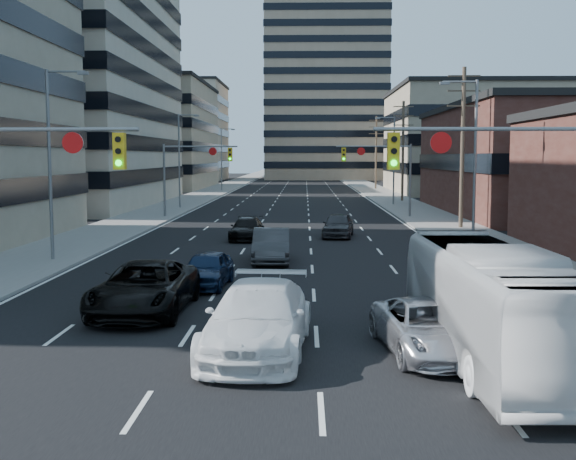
% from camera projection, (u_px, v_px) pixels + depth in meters
% --- Properties ---
extents(ground, '(400.00, 400.00, 0.00)m').
position_uv_depth(ground, '(229.00, 413.00, 14.10)').
color(ground, black).
rests_on(ground, ground).
extents(road_surface, '(18.00, 300.00, 0.02)m').
position_uv_depth(road_surface, '(297.00, 182.00, 143.39)').
color(road_surface, black).
rests_on(road_surface, ground).
extents(sidewalk_left, '(5.00, 300.00, 0.15)m').
position_uv_depth(sidewalk_left, '(240.00, 181.00, 143.65)').
color(sidewalk_left, slate).
rests_on(sidewalk_left, ground).
extents(sidewalk_right, '(5.00, 300.00, 0.15)m').
position_uv_depth(sidewalk_right, '(355.00, 181.00, 143.12)').
color(sidewalk_right, slate).
rests_on(sidewalk_right, ground).
extents(office_left_mid, '(26.00, 34.00, 28.00)m').
position_uv_depth(office_left_mid, '(24.00, 67.00, 72.98)').
color(office_left_mid, '#ADA089').
rests_on(office_left_mid, ground).
extents(office_left_far, '(20.00, 30.00, 16.00)m').
position_uv_depth(office_left_far, '(143.00, 137.00, 113.30)').
color(office_left_far, gray).
rests_on(office_left_far, ground).
extents(storefront_right_mid, '(20.00, 30.00, 9.00)m').
position_uv_depth(storefront_right_mid, '(563.00, 162.00, 62.82)').
color(storefront_right_mid, '#472119').
rests_on(storefront_right_mid, ground).
extents(office_right_far, '(22.00, 28.00, 14.00)m').
position_uv_depth(office_right_far, '(474.00, 142.00, 100.33)').
color(office_right_far, gray).
rests_on(office_right_far, ground).
extents(apartment_tower, '(26.00, 26.00, 58.00)m').
position_uv_depth(apartment_tower, '(326.00, 48.00, 160.20)').
color(apartment_tower, gray).
rests_on(apartment_tower, ground).
extents(bg_block_left, '(24.00, 24.00, 20.00)m').
position_uv_depth(bg_block_left, '(166.00, 133.00, 152.97)').
color(bg_block_left, '#ADA089').
rests_on(bg_block_left, ground).
extents(bg_block_right, '(22.00, 22.00, 12.00)m').
position_uv_depth(bg_block_right, '(460.00, 151.00, 142.04)').
color(bg_block_right, gray).
rests_on(bg_block_right, ground).
extents(signal_near_left, '(6.59, 0.33, 6.00)m').
position_uv_depth(signal_near_left, '(10.00, 179.00, 21.79)').
color(signal_near_left, slate).
rests_on(signal_near_left, ground).
extents(signal_near_right, '(6.59, 0.33, 6.00)m').
position_uv_depth(signal_near_right, '(506.00, 179.00, 21.44)').
color(signal_near_right, slate).
rests_on(signal_near_right, ground).
extents(signal_far_left, '(6.09, 0.33, 6.00)m').
position_uv_depth(signal_far_left, '(192.00, 165.00, 58.59)').
color(signal_far_left, slate).
rests_on(signal_far_left, ground).
extents(signal_far_right, '(6.09, 0.33, 6.00)m').
position_uv_depth(signal_far_right, '(382.00, 165.00, 58.24)').
color(signal_far_right, slate).
rests_on(signal_far_right, ground).
extents(utility_pole_block, '(2.20, 0.28, 11.00)m').
position_uv_depth(utility_pole_block, '(463.00, 145.00, 49.04)').
color(utility_pole_block, '#4C3D2D').
rests_on(utility_pole_block, ground).
extents(utility_pole_midblock, '(2.20, 0.28, 11.00)m').
position_uv_depth(utility_pole_midblock, '(403.00, 149.00, 78.87)').
color(utility_pole_midblock, '#4C3D2D').
rests_on(utility_pole_midblock, ground).
extents(utility_pole_distant, '(2.20, 0.28, 11.00)m').
position_uv_depth(utility_pole_distant, '(376.00, 151.00, 108.71)').
color(utility_pole_distant, '#4C3D2D').
rests_on(utility_pole_distant, ground).
extents(streetlight_left_near, '(2.03, 0.22, 9.00)m').
position_uv_depth(streetlight_left_near, '(53.00, 155.00, 33.72)').
color(streetlight_left_near, slate).
rests_on(streetlight_left_near, ground).
extents(streetlight_left_mid, '(2.03, 0.22, 9.00)m').
position_uv_depth(streetlight_left_mid, '(181.00, 156.00, 68.53)').
color(streetlight_left_mid, slate).
rests_on(streetlight_left_mid, ground).
extents(streetlight_left_far, '(2.03, 0.22, 9.00)m').
position_uv_depth(streetlight_left_far, '(223.00, 156.00, 103.34)').
color(streetlight_left_far, slate).
rests_on(streetlight_left_far, ground).
extents(streetlight_right_near, '(2.03, 0.22, 9.00)m').
position_uv_depth(streetlight_right_near, '(472.00, 155.00, 38.21)').
color(streetlight_right_near, slate).
rests_on(streetlight_right_near, ground).
extents(streetlight_right_far, '(2.03, 0.22, 9.00)m').
position_uv_depth(streetlight_right_far, '(392.00, 156.00, 73.02)').
color(streetlight_right_far, slate).
rests_on(streetlight_right_far, ground).
extents(black_pickup, '(2.87, 5.98, 1.64)m').
position_uv_depth(black_pickup, '(144.00, 288.00, 22.92)').
color(black_pickup, black).
rests_on(black_pickup, ground).
extents(white_van, '(2.88, 6.21, 1.76)m').
position_uv_depth(white_van, '(258.00, 319.00, 18.32)').
color(white_van, white).
rests_on(white_van, ground).
extents(silver_suv, '(2.81, 5.09, 1.35)m').
position_uv_depth(silver_suv, '(429.00, 328.00, 18.20)').
color(silver_suv, silver).
rests_on(silver_suv, ground).
extents(transit_bus, '(2.63, 10.33, 2.86)m').
position_uv_depth(transit_bus, '(490.00, 303.00, 17.58)').
color(transit_bus, silver).
rests_on(transit_bus, ground).
extents(sedan_blue, '(1.92, 4.17, 1.39)m').
position_uv_depth(sedan_blue, '(207.00, 269.00, 27.58)').
color(sedan_blue, '#0E1D39').
rests_on(sedan_blue, ground).
extents(sedan_grey_center, '(1.82, 4.90, 1.60)m').
position_uv_depth(sedan_grey_center, '(271.00, 246.00, 33.91)').
color(sedan_grey_center, '#323335').
rests_on(sedan_grey_center, ground).
extents(sedan_black_far, '(2.00, 4.60, 1.32)m').
position_uv_depth(sedan_black_far, '(247.00, 229.00, 43.25)').
color(sedan_black_far, black).
rests_on(sedan_black_far, ground).
extents(sedan_grey_right, '(2.30, 4.61, 1.51)m').
position_uv_depth(sedan_grey_right, '(338.00, 225.00, 44.64)').
color(sedan_grey_right, '#333336').
rests_on(sedan_grey_right, ground).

